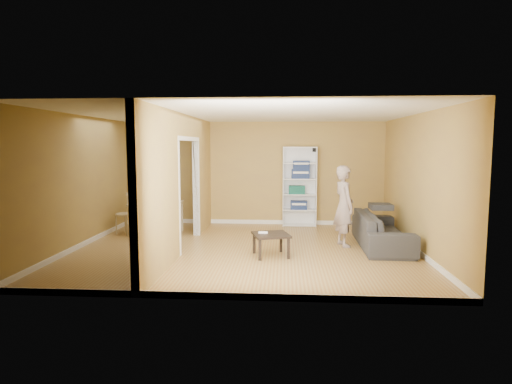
% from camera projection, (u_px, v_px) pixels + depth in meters
% --- Properties ---
extents(room_shell, '(6.50, 6.50, 6.50)m').
position_uv_depth(room_shell, '(245.00, 183.00, 8.16)').
color(room_shell, '#998147').
rests_on(room_shell, ground).
extents(partition, '(0.22, 5.50, 2.60)m').
position_uv_depth(partition, '(183.00, 182.00, 8.24)').
color(partition, '#AC8E40').
rests_on(partition, ground).
extents(wall_speaker, '(0.10, 0.10, 0.10)m').
position_uv_depth(wall_speaker, '(315.00, 150.00, 10.66)').
color(wall_speaker, black).
rests_on(wall_speaker, room_shell).
extents(sofa, '(2.30, 1.03, 0.87)m').
position_uv_depth(sofa, '(382.00, 225.00, 8.50)').
color(sofa, black).
rests_on(sofa, ground).
extents(person, '(0.81, 0.71, 1.90)m').
position_uv_depth(person, '(344.00, 199.00, 8.49)').
color(person, slate).
rests_on(person, ground).
extents(bookshelf, '(0.83, 0.36, 1.98)m').
position_uv_depth(bookshelf, '(299.00, 186.00, 10.70)').
color(bookshelf, white).
rests_on(bookshelf, ground).
extents(paper_box_navy_a, '(0.41, 0.26, 0.21)m').
position_uv_depth(paper_box_navy_a, '(299.00, 205.00, 10.70)').
color(paper_box_navy_a, navy).
rests_on(paper_box_navy_a, bookshelf).
extents(paper_box_teal, '(0.40, 0.26, 0.20)m').
position_uv_depth(paper_box_teal, '(297.00, 190.00, 10.66)').
color(paper_box_teal, '#228165').
rests_on(paper_box_teal, bookshelf).
extents(paper_box_navy_b, '(0.44, 0.29, 0.23)m').
position_uv_depth(paper_box_navy_b, '(301.00, 174.00, 10.61)').
color(paper_box_navy_b, navy).
rests_on(paper_box_navy_b, bookshelf).
extents(paper_box_navy_c, '(0.41, 0.27, 0.21)m').
position_uv_depth(paper_box_navy_c, '(301.00, 166.00, 10.59)').
color(paper_box_navy_c, navy).
rests_on(paper_box_navy_c, bookshelf).
extents(coffee_table, '(0.62, 0.62, 0.41)m').
position_uv_depth(coffee_table, '(271.00, 237.00, 7.76)').
color(coffee_table, black).
rests_on(coffee_table, ground).
extents(game_controller, '(0.16, 0.04, 0.03)m').
position_uv_depth(game_controller, '(263.00, 232.00, 7.78)').
color(game_controller, white).
rests_on(game_controller, coffee_table).
extents(dining_table, '(1.15, 0.77, 0.72)m').
position_uv_depth(dining_table, '(156.00, 206.00, 9.71)').
color(dining_table, tan).
rests_on(dining_table, ground).
extents(chair_left, '(0.57, 0.57, 0.97)m').
position_uv_depth(chair_left, '(126.00, 213.00, 9.69)').
color(chair_left, '#D5B48D').
rests_on(chair_left, ground).
extents(chair_near, '(0.50, 0.50, 0.95)m').
position_uv_depth(chair_near, '(149.00, 217.00, 9.12)').
color(chair_near, tan).
rests_on(chair_near, ground).
extents(chair_far, '(0.50, 0.50, 1.00)m').
position_uv_depth(chair_far, '(163.00, 209.00, 10.25)').
color(chair_far, tan).
rests_on(chair_far, ground).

